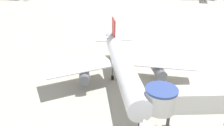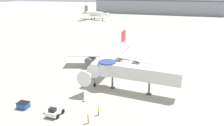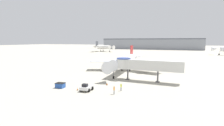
# 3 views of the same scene
# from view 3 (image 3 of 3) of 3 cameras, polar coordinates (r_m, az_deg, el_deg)

# --- Properties ---
(ground_plane) EXTENTS (800.00, 800.00, 0.00)m
(ground_plane) POSITION_cam_3_polar(r_m,az_deg,el_deg) (64.16, 5.27, -2.87)
(ground_plane) COLOR #A8A393
(main_airplane) EXTENTS (28.68, 33.59, 9.28)m
(main_airplane) POSITION_cam_3_polar(r_m,az_deg,el_deg) (63.55, 4.03, 0.64)
(main_airplane) COLOR silver
(main_airplane) RESTS_ON ground_plane
(jet_bridge) EXTENTS (18.66, 4.11, 6.28)m
(jet_bridge) POSITION_cam_3_polar(r_m,az_deg,el_deg) (49.74, 10.27, -0.55)
(jet_bridge) COLOR silver
(jet_bridge) RESTS_ON ground_plane
(pushback_tug_white) EXTENTS (2.47, 3.33, 1.75)m
(pushback_tug_white) POSITION_cam_3_polar(r_m,az_deg,el_deg) (40.36, -8.36, -7.87)
(pushback_tug_white) COLOR silver
(pushback_tug_white) RESTS_ON ground_plane
(service_container_blue) EXTENTS (2.22, 1.82, 1.21)m
(service_container_blue) POSITION_cam_3_polar(r_m,az_deg,el_deg) (44.24, -16.52, -6.98)
(service_container_blue) COLOR #234C9E
(service_container_blue) RESTS_ON ground_plane
(traffic_cone_apron_front) EXTENTS (0.37, 0.37, 0.62)m
(traffic_cone_apron_front) POSITION_cam_3_polar(r_m,az_deg,el_deg) (41.25, -11.21, -8.30)
(traffic_cone_apron_front) COLOR black
(traffic_cone_apron_front) RESTS_ON ground_plane
(traffic_cone_near_nose) EXTENTS (0.44, 0.44, 0.73)m
(traffic_cone_near_nose) POSITION_cam_3_polar(r_m,az_deg,el_deg) (44.96, -1.66, -6.79)
(traffic_cone_near_nose) COLOR black
(traffic_cone_near_nose) RESTS_ON ground_plane
(ground_crew_marshaller) EXTENTS (0.35, 0.40, 1.82)m
(ground_crew_marshaller) POSITION_cam_3_polar(r_m,az_deg,el_deg) (37.35, 0.67, -8.61)
(ground_crew_marshaller) COLOR #1E2338
(ground_crew_marshaller) RESTS_ON ground_plane
(ground_crew_wing_walker) EXTENTS (0.36, 0.38, 1.74)m
(ground_crew_wing_walker) POSITION_cam_3_polar(r_m,az_deg,el_deg) (39.82, 2.97, -7.67)
(ground_crew_wing_walker) COLOR #1E2338
(ground_crew_wing_walker) RESTS_ON ground_plane
(background_jet_gray_tail) EXTENTS (27.50, 28.58, 10.83)m
(background_jet_gray_tail) POSITION_cam_3_polar(r_m,az_deg,el_deg) (183.28, -2.93, 5.24)
(background_jet_gray_tail) COLOR white
(background_jet_gray_tail) RESTS_ON ground_plane
(terminal_building) EXTENTS (127.05, 21.59, 14.21)m
(terminal_building) POSITION_cam_3_polar(r_m,az_deg,el_deg) (238.42, 12.52, 6.12)
(terminal_building) COLOR gray
(terminal_building) RESTS_ON ground_plane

